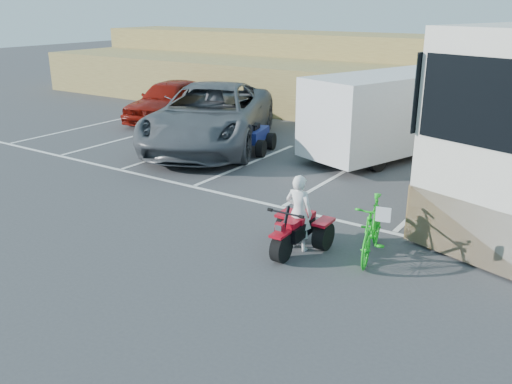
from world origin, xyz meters
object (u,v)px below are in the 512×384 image
Objects in this scene: rider at (299,213)px; green_dirt_bike at (372,228)px; red_car at (170,100)px; quad_atv_blue at (252,152)px; red_trike_atv at (294,251)px; quad_atv_green at (324,153)px; cargo_trailer at (387,113)px; grey_pickup at (210,116)px.

rider is 0.79× the size of green_dirt_bike.
red_car is at bearing -38.22° from rider.
green_dirt_bike is 1.22× the size of quad_atv_blue.
quad_atv_green reaches higher than red_trike_atv.
red_trike_atv is at bearing -48.90° from red_car.
rider is at bearing -62.40° from cargo_trailer.
red_trike_atv is 7.63m from cargo_trailer.
cargo_trailer is at bearing 10.83° from quad_atv_blue.
cargo_trailer is at bearing 97.19° from red_trike_atv.
quad_atv_blue is (5.55, -2.30, -0.82)m from red_car.
green_dirt_bike is 0.32× the size of cargo_trailer.
grey_pickup is 1.50× the size of red_car.
red_car reaches higher than quad_atv_green.
red_trike_atv is 0.97× the size of rider.
cargo_trailer is (-2.39, 6.80, 0.80)m from green_dirt_bike.
rider is 8.44m from grey_pickup.
green_dirt_bike reaches higher than red_trike_atv.
rider is 1.39m from green_dirt_bike.
cargo_trailer is at bearing -82.66° from rider.
quad_atv_blue is at bearing -50.10° from rider.
quad_atv_blue is at bearing -33.88° from red_car.
red_car is at bearing 178.52° from quad_atv_green.
green_dirt_bike is 7.25m from cargo_trailer.
red_trike_atv is 0.25× the size of cargo_trailer.
rider reaches higher than quad_atv_blue.
rider is 0.98× the size of quad_atv_green.
grey_pickup is at bearing -42.30° from red_car.
quad_atv_green is at bearing -20.40° from red_car.
grey_pickup is (-7.72, 4.97, 0.44)m from green_dirt_bike.
quad_atv_green is (3.63, 1.15, -1.00)m from grey_pickup.
cargo_trailer reaches higher than rider.
grey_pickup is at bearing -154.86° from quad_atv_green.
red_car is 3.14× the size of quad_atv_green.
red_car is 9.29m from cargo_trailer.
red_car is 6.07m from quad_atv_blue.
rider is 0.31× the size of red_car.
red_car is (-10.36, 7.80, 0.07)m from rider.
rider is at bearing 90.00° from red_trike_atv.
green_dirt_bike is 7.39m from quad_atv_green.
red_car is at bearing 135.35° from green_dirt_bike.
quad_atv_green is (-2.80, 6.60, -0.75)m from rider.
rider is at bearing -59.49° from quad_atv_green.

